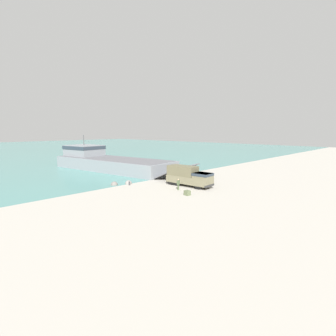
{
  "coord_description": "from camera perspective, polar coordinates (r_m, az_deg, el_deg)",
  "views": [
    {
      "loc": [
        -32.4,
        -28.77,
        8.76
      ],
      "look_at": [
        -0.49,
        2.18,
        2.26
      ],
      "focal_mm": 28.0,
      "sensor_mm": 36.0,
      "label": 1
    }
  ],
  "objects": [
    {
      "name": "shoreline_rock_b",
      "position": [
        43.44,
        -8.59,
        -3.41
      ],
      "size": [
        1.16,
        1.16,
        1.16
      ],
      "primitive_type": "sphere",
      "color": "gray",
      "rests_on": "ground_plane"
    },
    {
      "name": "landing_craft",
      "position": [
        60.31,
        -13.14,
        1.51
      ],
      "size": [
        12.82,
        35.18,
        7.52
      ],
      "rotation": [
        0.0,
        0.0,
        0.14
      ],
      "color": "gray",
      "rests_on": "ground_plane"
    },
    {
      "name": "ground_plane",
      "position": [
        44.2,
        2.47,
        -3.12
      ],
      "size": [
        240.0,
        240.0,
        0.0
      ],
      "primitive_type": "plane",
      "color": "#9E998E"
    },
    {
      "name": "shoreline_rock_a",
      "position": [
        42.83,
        -11.61,
        -3.66
      ],
      "size": [
        1.14,
        1.14,
        1.14
      ],
      "primitive_type": "sphere",
      "color": "#66605B",
      "rests_on": "ground_plane"
    },
    {
      "name": "military_truck",
      "position": [
        41.14,
        4.46,
        -1.75
      ],
      "size": [
        2.88,
        7.73,
        3.11
      ],
      "rotation": [
        0.0,
        0.0,
        -1.5
      ],
      "color": "#6B664C",
      "rests_on": "ground_plane"
    },
    {
      "name": "mooring_bollard",
      "position": [
        42.26,
        -8.42,
        -3.25
      ],
      "size": [
        0.26,
        0.26,
        0.65
      ],
      "color": "#333338",
      "rests_on": "ground_plane"
    },
    {
      "name": "moored_boat_b",
      "position": [
        104.5,
        -18.89,
        3.33
      ],
      "size": [
        2.81,
        8.47,
        1.51
      ],
      "rotation": [
        0.0,
        0.0,
        6.28
      ],
      "color": "#2D7060",
      "rests_on": "ground_plane"
    },
    {
      "name": "cargo_crate",
      "position": [
        35.58,
        4.21,
        -5.42
      ],
      "size": [
        0.74,
        0.85,
        0.65
      ],
      "primitive_type": "cube",
      "rotation": [
        0.0,
        0.0,
        -0.13
      ],
      "color": "#566042",
      "rests_on": "ground_plane"
    },
    {
      "name": "soldier_on_ramp",
      "position": [
        38.39,
        2.26,
        -3.42
      ],
      "size": [
        0.47,
        0.3,
        1.66
      ],
      "rotation": [
        0.0,
        0.0,
        4.84
      ],
      "color": "#475638",
      "rests_on": "ground_plane"
    },
    {
      "name": "water_surface",
      "position": [
        128.19,
        -31.17,
        3.2
      ],
      "size": [
        240.0,
        180.0,
        0.01
      ],
      "primitive_type": "cube",
      "color": "#477F7A",
      "rests_on": "ground_plane"
    }
  ]
}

